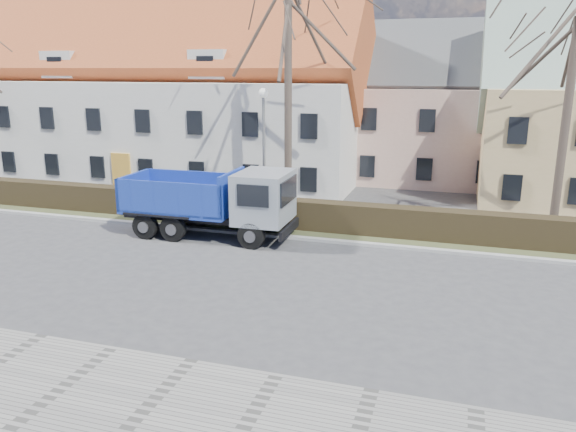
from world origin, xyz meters
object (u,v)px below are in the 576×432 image
(dump_truck, at_px, (203,201))
(parked_car_a, at_px, (225,184))
(streetlight, at_px, (264,156))
(cart_frame, at_px, (148,224))

(dump_truck, xyz_separation_m, parked_car_a, (-2.16, 7.28, -0.81))
(streetlight, bearing_deg, dump_truck, -119.17)
(cart_frame, xyz_separation_m, parked_car_a, (0.51, 7.36, 0.40))
(dump_truck, relative_size, parked_car_a, 1.84)
(cart_frame, distance_m, parked_car_a, 7.39)
(dump_truck, xyz_separation_m, cart_frame, (-2.67, -0.09, -1.22))
(dump_truck, relative_size, streetlight, 1.22)
(parked_car_a, bearing_deg, dump_truck, -158.24)
(parked_car_a, bearing_deg, streetlight, -132.36)
(streetlight, bearing_deg, cart_frame, -144.37)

